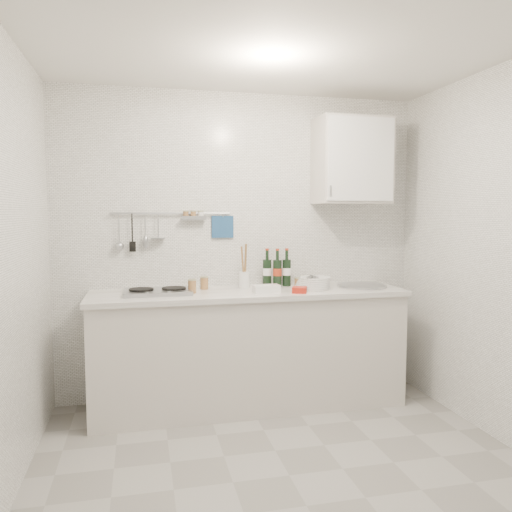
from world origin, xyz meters
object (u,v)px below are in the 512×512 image
(wall_cabinet, at_px, (352,161))
(plate_stack_hob, at_px, (143,293))
(utensil_crock, at_px, (244,278))
(plate_stack_sink, at_px, (313,283))
(wine_bottles, at_px, (277,268))

(wall_cabinet, bearing_deg, plate_stack_hob, -175.74)
(wall_cabinet, relative_size, utensil_crock, 1.96)
(plate_stack_sink, height_order, utensil_crock, utensil_crock)
(plate_stack_sink, relative_size, utensil_crock, 0.85)
(wall_cabinet, xyz_separation_m, wine_bottles, (-0.63, 0.05, -0.87))
(wall_cabinet, height_order, plate_stack_hob, wall_cabinet)
(plate_stack_sink, distance_m, utensil_crock, 0.56)
(wall_cabinet, distance_m, wine_bottles, 1.08)
(wall_cabinet, height_order, wine_bottles, wall_cabinet)
(plate_stack_sink, xyz_separation_m, utensil_crock, (-0.53, 0.16, 0.04))
(wine_bottles, bearing_deg, wall_cabinet, -4.86)
(wine_bottles, distance_m, utensil_crock, 0.29)
(plate_stack_hob, relative_size, utensil_crock, 0.71)
(plate_stack_sink, bearing_deg, wine_bottles, 142.19)
(utensil_crock, bearing_deg, wall_cabinet, -1.43)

